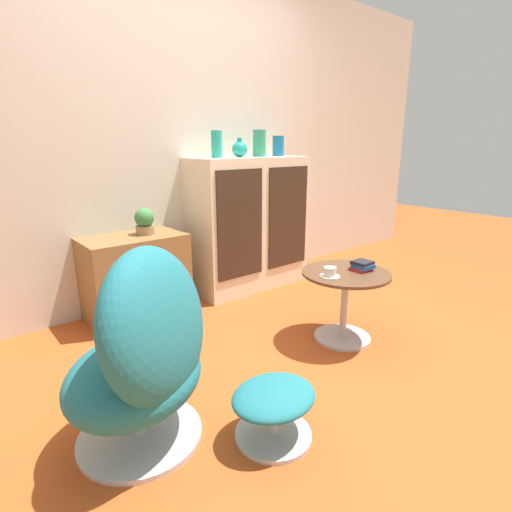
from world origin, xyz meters
TOP-DOWN VIEW (x-y plane):
  - ground_plane at (0.00, 0.00)m, footprint 12.00×12.00m
  - wall_back at (0.00, 1.47)m, footprint 6.40×0.06m
  - sideboard at (0.53, 1.23)m, footprint 1.04×0.43m
  - tv_console at (-0.51, 1.24)m, footprint 0.70×0.42m
  - egg_chair at (-1.01, -0.02)m, footprint 0.84×0.83m
  - ottoman at (-0.60, -0.34)m, footprint 0.38×0.33m
  - coffee_table at (0.36, 0.05)m, footprint 0.55×0.55m
  - vase_leftmost at (0.22, 1.23)m, footprint 0.09×0.09m
  - vase_inner_left at (0.44, 1.23)m, footprint 0.12×0.12m
  - vase_inner_right at (0.65, 1.23)m, footprint 0.11×0.11m
  - vase_rightmost at (0.86, 1.23)m, footprint 0.10×0.10m
  - potted_plant at (-0.41, 1.24)m, footprint 0.14×0.14m
  - teacup at (0.21, 0.05)m, footprint 0.12×0.12m
  - book_stack at (0.46, 0.01)m, footprint 0.13×0.12m

SIDE VIEW (x-z plane):
  - ground_plane at x=0.00m, z-range 0.00..0.00m
  - ottoman at x=-0.60m, z-range 0.04..0.29m
  - coffee_table at x=0.36m, z-range 0.07..0.53m
  - tv_console at x=-0.51m, z-range 0.00..0.60m
  - egg_chair at x=-1.01m, z-range -0.03..0.86m
  - teacup at x=0.21m, z-range 0.45..0.51m
  - book_stack at x=0.46m, z-range 0.46..0.52m
  - sideboard at x=0.53m, z-range 0.00..1.12m
  - potted_plant at x=-0.41m, z-range 0.60..0.79m
  - vase_inner_left at x=0.44m, z-range 1.11..1.26m
  - vase_rightmost at x=0.86m, z-range 1.12..1.29m
  - vase_leftmost at x=0.22m, z-range 1.12..1.32m
  - vase_inner_right at x=0.65m, z-range 1.12..1.34m
  - wall_back at x=0.00m, z-range 0.00..2.60m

